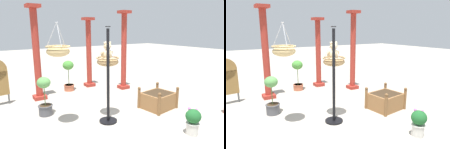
{
  "view_description": "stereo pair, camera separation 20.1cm",
  "coord_description": "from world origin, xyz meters",
  "views": [
    {
      "loc": [
        -2.69,
        -3.92,
        2.25
      ],
      "look_at": [
        -0.01,
        0.11,
        1.16
      ],
      "focal_mm": 32.81,
      "sensor_mm": 36.0,
      "label": 1
    },
    {
      "loc": [
        -2.52,
        -4.03,
        2.25
      ],
      "look_at": [
        -0.01,
        0.11,
        1.16
      ],
      "focal_mm": 32.81,
      "sensor_mm": 36.0,
      "label": 2
    }
  ],
  "objects": [
    {
      "name": "ground_plane",
      "position": [
        0.0,
        0.0,
        0.0
      ],
      "size": [
        40.0,
        40.0,
        0.0
      ],
      "primitive_type": "plane",
      "color": "#A8A093"
    },
    {
      "name": "display_pole_central",
      "position": [
        -0.17,
        0.03,
        0.7
      ],
      "size": [
        0.44,
        0.44,
        2.31
      ],
      "color": "black",
      "rests_on": "ground"
    },
    {
      "name": "hanging_basket_with_teddy",
      "position": [
        -0.02,
        0.28,
        1.47
      ],
      "size": [
        0.56,
        0.56,
        0.67
      ],
      "color": "#A37F51"
    },
    {
      "name": "teddy_bear",
      "position": [
        -0.02,
        0.31,
        1.67
      ],
      "size": [
        0.32,
        0.28,
        0.47
      ],
      "color": "#D1B789"
    },
    {
      "name": "hanging_basket_left_high",
      "position": [
        -1.2,
        0.44,
        1.78
      ],
      "size": [
        0.53,
        0.53,
        0.74
      ],
      "color": "tan"
    },
    {
      "name": "greenhouse_pillar_left",
      "position": [
        1.88,
        2.16,
        1.39
      ],
      "size": [
        0.38,
        0.38,
        2.88
      ],
      "color": "#9E2D23",
      "rests_on": "ground"
    },
    {
      "name": "greenhouse_pillar_right",
      "position": [
        -1.13,
        2.69,
        1.43
      ],
      "size": [
        0.41,
        0.41,
        2.96
      ],
      "color": "#9E2D23",
      "rests_on": "ground"
    },
    {
      "name": "greenhouse_pillar_far_back",
      "position": [
        0.94,
        3.17,
        1.28
      ],
      "size": [
        0.38,
        0.38,
        2.66
      ],
      "color": "#9E2D23",
      "rests_on": "ground"
    },
    {
      "name": "wooden_planter_box",
      "position": [
        1.5,
        -0.01,
        0.25
      ],
      "size": [
        1.0,
        0.89,
        0.63
      ],
      "color": "olive",
      "rests_on": "ground"
    },
    {
      "name": "potted_plant_fern_front",
      "position": [
        -1.34,
        1.29,
        0.5
      ],
      "size": [
        0.38,
        0.38,
        1.04
      ],
      "color": "#4C4C51",
      "rests_on": "ground"
    },
    {
      "name": "potted_plant_tall_leafy",
      "position": [
        0.02,
        3.04,
        0.62
      ],
      "size": [
        0.39,
        0.39,
        1.12
      ],
      "color": "#BC6042",
      "rests_on": "ground"
    },
    {
      "name": "potted_plant_bushy_green",
      "position": [
        1.01,
        -1.5,
        0.32
      ],
      "size": [
        0.32,
        0.32,
        0.59
      ],
      "color": "beige",
      "rests_on": "ground"
    },
    {
      "name": "display_sign_board",
      "position": [
        -2.32,
        2.72,
        0.83
      ],
      "size": [
        0.65,
        0.13,
        1.4
      ],
      "color": "olive",
      "rests_on": "ground"
    }
  ]
}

